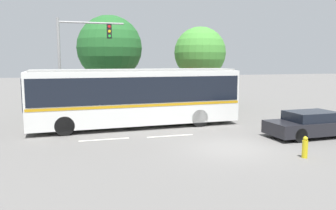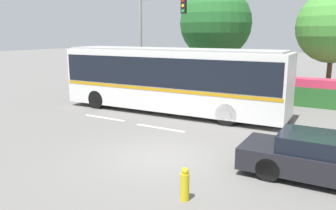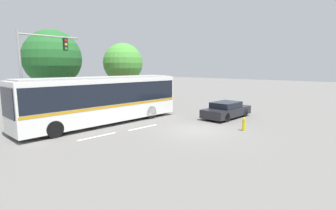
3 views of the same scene
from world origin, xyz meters
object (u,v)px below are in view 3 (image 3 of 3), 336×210
Objects in this scene: street_tree_centre at (123,63)px; fire_hydrant at (244,124)px; traffic_light_pole at (35,64)px; city_bus at (104,97)px; street_tree_left at (52,58)px; sedan_foreground at (226,110)px.

street_tree_centre is 7.62× the size of fire_hydrant.
street_tree_centre reaches higher than traffic_light_pole.
city_bus is 5.22m from traffic_light_pole.
street_tree_centre is at bearing 20.73° from traffic_light_pole.
street_tree_left reaches higher than street_tree_centre.
fire_hydrant is at bearing -134.23° from sedan_foreground.
city_bus is at bearing -85.38° from street_tree_left.
street_tree_centre reaches higher than city_bus.
city_bus is 9.44m from sedan_foreground.
sedan_foreground is at bearing -84.73° from street_tree_centre.
traffic_light_pole is at bearing -159.27° from street_tree_centre.
street_tree_centre is at bearing 83.61° from fire_hydrant.
street_tree_left is at bearing 110.29° from fire_hydrant.
traffic_light_pole is at bearing 141.77° from sedan_foreground.
traffic_light_pole reaches higher than fire_hydrant.
traffic_light_pole is (-11.13, 8.41, 3.57)m from sedan_foreground.
sedan_foreground is 0.65× the size of street_tree_left.
fire_hydrant is (5.65, -15.28, -4.33)m from street_tree_left.
street_tree_left is 1.10× the size of street_tree_centre.
sedan_foreground is at bearing -37.08° from traffic_light_pole.
sedan_foreground is 4.15m from fire_hydrant.
street_tree_centre reaches higher than fire_hydrant.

